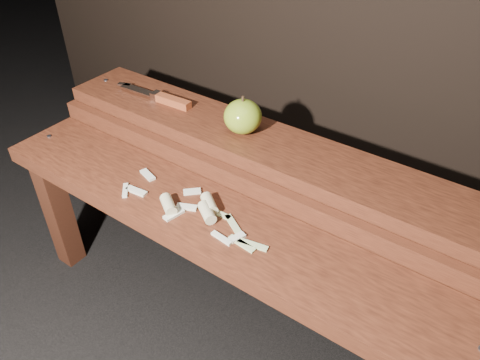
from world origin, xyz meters
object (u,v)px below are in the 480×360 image
Objects in this scene: bench_rear_tier at (265,170)px; knife at (164,98)px; bench_front_tier at (209,241)px; apple at (243,117)px.

knife reaches higher than bench_rear_tier.
bench_front_tier is 0.43m from knife.
bench_front_tier is 1.00× the size of bench_rear_tier.
bench_rear_tier is 0.34m from knife.
knife is (-0.33, 0.23, 0.16)m from bench_front_tier.
knife is at bearing 144.77° from bench_front_tier.
apple is at bearing 176.45° from bench_rear_tier.
knife is at bearing 178.90° from bench_rear_tier.
apple is at bearing 106.79° from bench_front_tier.
bench_front_tier is at bearing -35.23° from knife.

